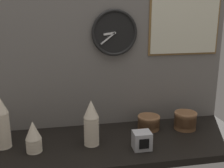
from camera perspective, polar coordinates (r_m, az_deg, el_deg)
ground_plane at (r=167.66cm, az=-0.11°, el=-11.99°), size 160.00×56.00×4.00cm
wall_tiled_back at (r=176.63cm, az=-1.74°, el=8.00°), size 160.00×3.00×105.00cm
cup_stack_center at (r=157.42cm, az=-4.22°, el=-7.85°), size 8.63×8.63×26.16cm
cup_stack_far_left at (r=164.73cm, az=-21.55°, el=-7.18°), size 8.63×8.63×29.75cm
cup_stack_left at (r=157.20cm, az=-15.68°, el=-10.24°), size 8.63×8.63×17.18cm
bowl_stack_far_right at (r=185.51cm, az=14.66°, el=-7.06°), size 14.22×14.22×11.10cm
bowl_stack_right at (r=181.06cm, az=7.47°, el=-7.62°), size 14.22×14.22×8.84cm
wall_clock at (r=174.00cm, az=0.50°, el=10.36°), size 28.48×2.70×28.48cm
menu_board at (r=188.83cm, az=14.69°, el=13.54°), size 47.57×1.32×51.74cm
napkin_dispenser at (r=156.52cm, az=6.08°, el=-11.33°), size 9.73×8.75×9.85cm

